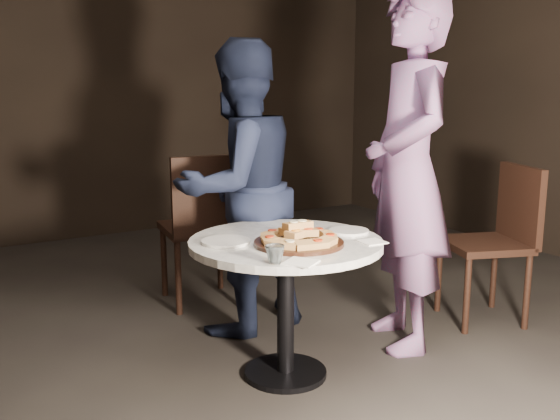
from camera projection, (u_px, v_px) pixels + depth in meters
name	position (u px, v px, depth m)	size (l,w,h in m)	color
floor	(310.00, 386.00, 2.89)	(7.00, 7.00, 0.00)	black
table	(286.00, 266.00, 2.89)	(1.14, 1.14, 0.67)	black
serving_board	(299.00, 243.00, 2.76)	(0.40, 0.40, 0.02)	black
focaccia_pile	(299.00, 235.00, 2.76)	(0.36, 0.35, 0.09)	#B37F45
plate_left	(226.00, 241.00, 2.80)	(0.22, 0.22, 0.01)	white
plate_right	(349.00, 231.00, 3.01)	(0.19, 0.19, 0.01)	white
water_glass	(275.00, 254.00, 2.47)	(0.08, 0.08, 0.07)	silver
napkin_near	(301.00, 262.00, 2.48)	(0.12, 0.12, 0.01)	white
napkin_far	(372.00, 242.00, 2.81)	(0.11, 0.11, 0.01)	white
chair_far	(204.00, 220.00, 3.85)	(0.52, 0.53, 0.96)	black
chair_right	(500.00, 232.00, 3.63)	(0.57, 0.56, 0.92)	black
diner_navy	(239.00, 189.00, 3.44)	(0.79, 0.61, 1.62)	#141B32
diner_teal	(407.00, 171.00, 3.21)	(0.68, 0.45, 1.87)	slate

